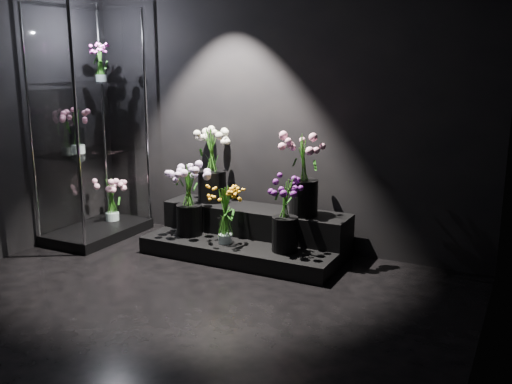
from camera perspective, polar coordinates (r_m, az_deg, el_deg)
The scene contains 13 objects.
floor at distance 4.00m, azimuth -10.57°, elevation -12.98°, with size 4.00×4.00×0.00m, color black.
wall_back at distance 5.33m, azimuth 2.05°, elevation 9.41°, with size 4.00×4.00×0.00m, color black.
wall_right at distance 2.85m, azimuth 22.11°, elevation 5.23°, with size 4.00×4.00×0.00m, color black.
display_riser at distance 5.28m, azimuth -0.60°, elevation -4.29°, with size 1.80×0.80×0.40m.
display_case at distance 5.76m, azimuth -16.14°, elevation 6.38°, with size 0.61×1.02×2.24m.
bouquet_orange_bells at distance 5.02m, azimuth -3.11°, elevation -2.21°, with size 0.28×0.28×0.52m.
bouquet_lilac at distance 5.27m, azimuth -6.74°, elevation -0.27°, with size 0.41×0.41×0.65m.
bouquet_purple at distance 4.80m, azimuth 2.94°, elevation -1.88°, with size 0.37×0.37×0.64m.
bouquet_cream_roses at distance 5.48m, azimuth -4.47°, elevation 3.24°, with size 0.40×0.40×0.73m.
bouquet_pink_roses at distance 4.98m, azimuth 4.81°, elevation 2.21°, with size 0.41×0.41×0.71m.
bouquet_case_pink at distance 5.65m, azimuth -17.48°, elevation 5.90°, with size 0.34×0.34×0.41m.
bouquet_case_magenta at distance 5.84m, azimuth -15.31°, elevation 12.46°, with size 0.24×0.24×0.37m.
bouquet_case_base_pink at distance 6.10m, azimuth -14.27°, elevation -0.65°, with size 0.36×0.36×0.44m.
Camera 1 is at (2.23, -2.82, 1.74)m, focal length 40.00 mm.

